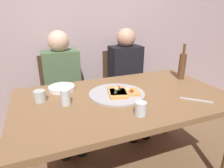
% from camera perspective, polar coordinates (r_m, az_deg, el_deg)
% --- Properties ---
extents(back_wall, '(6.00, 0.10, 2.60)m').
position_cam_1_polar(back_wall, '(2.29, -7.61, 19.43)').
color(back_wall, '#B29EA3').
rests_on(back_wall, ground_plane).
extents(dining_table, '(1.57, 0.90, 0.75)m').
position_cam_1_polar(dining_table, '(1.48, 3.48, -6.24)').
color(dining_table, olive).
rests_on(dining_table, ground_plane).
extents(pizza_tray, '(0.42, 0.42, 0.01)m').
position_cam_1_polar(pizza_tray, '(1.47, 1.44, -2.87)').
color(pizza_tray, '#ADADB2').
rests_on(pizza_tray, dining_table).
extents(pizza_slice_last, '(0.18, 0.24, 0.05)m').
position_cam_1_polar(pizza_slice_last, '(1.46, 1.48, -2.32)').
color(pizza_slice_last, tan).
rests_on(pizza_slice_last, pizza_tray).
extents(pizza_slice_extra, '(0.25, 0.19, 0.05)m').
position_cam_1_polar(pizza_slice_extra, '(1.46, 3.83, -2.36)').
color(pizza_slice_extra, tan).
rests_on(pizza_slice_extra, pizza_tray).
extents(wine_bottle, '(0.06, 0.06, 0.32)m').
position_cam_1_polar(wine_bottle, '(1.90, 19.89, 5.08)').
color(wine_bottle, brown).
rests_on(wine_bottle, dining_table).
extents(tumbler_near, '(0.06, 0.06, 0.11)m').
position_cam_1_polar(tumbler_near, '(1.33, -13.49, -3.81)').
color(tumbler_near, silver).
rests_on(tumbler_near, dining_table).
extents(tumbler_far, '(0.08, 0.08, 0.08)m').
position_cam_1_polar(tumbler_far, '(1.44, -20.42, -3.36)').
color(tumbler_far, '#B7C6BC').
rests_on(tumbler_far, dining_table).
extents(wine_glass, '(0.07, 0.07, 0.08)m').
position_cam_1_polar(wine_glass, '(1.19, 8.43, -7.16)').
color(wine_glass, silver).
rests_on(wine_glass, dining_table).
extents(plate_stack, '(0.21, 0.21, 0.03)m').
position_cam_1_polar(plate_stack, '(1.60, -14.57, -1.15)').
color(plate_stack, white).
rests_on(plate_stack, dining_table).
extents(table_knife, '(0.17, 0.17, 0.01)m').
position_cam_1_polar(table_knife, '(1.50, 23.44, -4.33)').
color(table_knife, '#B7B7BC').
rests_on(table_knife, dining_table).
extents(chair_left, '(0.44, 0.44, 0.90)m').
position_cam_1_polar(chair_left, '(2.22, -14.31, -1.93)').
color(chair_left, '#472D1E').
rests_on(chair_left, ground_plane).
extents(chair_right, '(0.44, 0.44, 0.90)m').
position_cam_1_polar(chair_right, '(2.41, 3.19, 0.47)').
color(chair_right, '#472D1E').
rests_on(chair_right, ground_plane).
extents(guest_in_sweater, '(0.36, 0.56, 1.17)m').
position_cam_1_polar(guest_in_sweater, '(2.03, -14.01, -0.12)').
color(guest_in_sweater, '#4C6B47').
rests_on(guest_in_sweater, ground_plane).
extents(guest_in_beanie, '(0.36, 0.56, 1.17)m').
position_cam_1_polar(guest_in_beanie, '(2.23, 4.87, 2.31)').
color(guest_in_beanie, black).
rests_on(guest_in_beanie, ground_plane).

